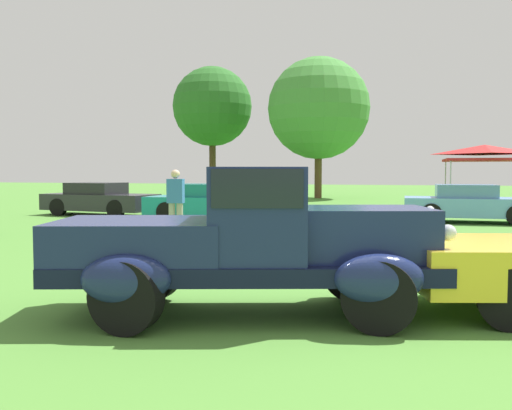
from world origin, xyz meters
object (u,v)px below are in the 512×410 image
at_px(show_car_charcoal, 99,199).
at_px(show_car_skyblue, 470,204).
at_px(canopy_tent_left_field, 484,152).
at_px(show_car_teal, 210,203).
at_px(spectator_far_side, 176,201).
at_px(feature_pickup_truck, 250,240).

xyz_separation_m(show_car_charcoal, show_car_skyblue, (13.04, 0.60, -0.00)).
bearing_deg(canopy_tent_left_field, show_car_skyblue, -101.86).
bearing_deg(show_car_teal, show_car_skyblue, 10.08).
bearing_deg(canopy_tent_left_field, show_car_teal, -145.41).
xyz_separation_m(show_car_skyblue, spectator_far_side, (-7.51, -6.12, 0.31)).
bearing_deg(spectator_far_side, show_car_teal, 99.80).
relative_size(show_car_teal, spectator_far_side, 2.55).
distance_m(show_car_teal, show_car_skyblue, 8.44).
bearing_deg(show_car_charcoal, canopy_tent_left_field, 21.60).
bearing_deg(canopy_tent_left_field, show_car_charcoal, -158.40).
relative_size(feature_pickup_truck, show_car_teal, 1.05).
bearing_deg(show_car_skyblue, spectator_far_side, -140.83).
distance_m(show_car_charcoal, show_car_teal, 4.80).
distance_m(show_car_charcoal, show_car_skyblue, 13.05).
relative_size(show_car_skyblue, spectator_far_side, 2.44).
xyz_separation_m(show_car_teal, spectator_far_side, (0.80, -4.64, 0.31)).
bearing_deg(show_car_skyblue, canopy_tent_left_field, 78.14).
height_order(show_car_skyblue, spectator_far_side, spectator_far_side).
xyz_separation_m(show_car_teal, canopy_tent_left_field, (9.36, 6.45, 1.82)).
relative_size(feature_pickup_truck, show_car_charcoal, 1.01).
height_order(show_car_teal, spectator_far_side, spectator_far_side).
xyz_separation_m(feature_pickup_truck, show_car_teal, (-4.60, 11.21, -0.27)).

